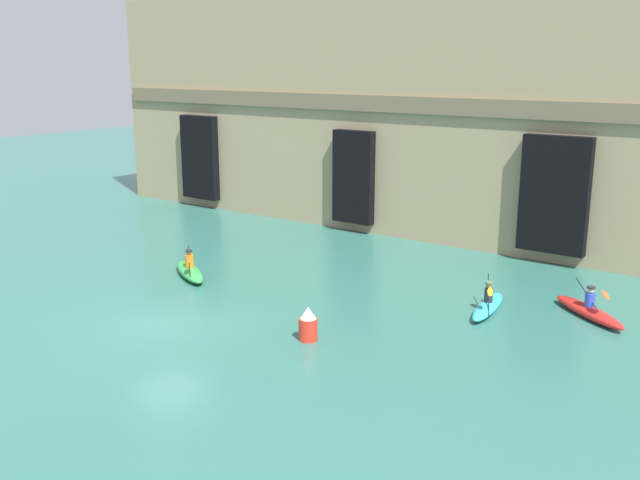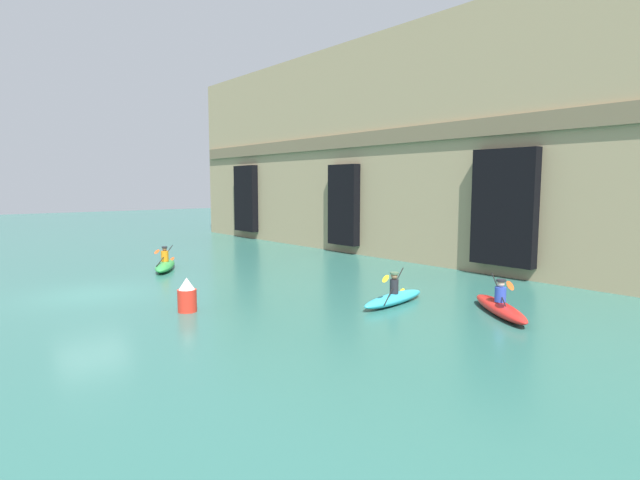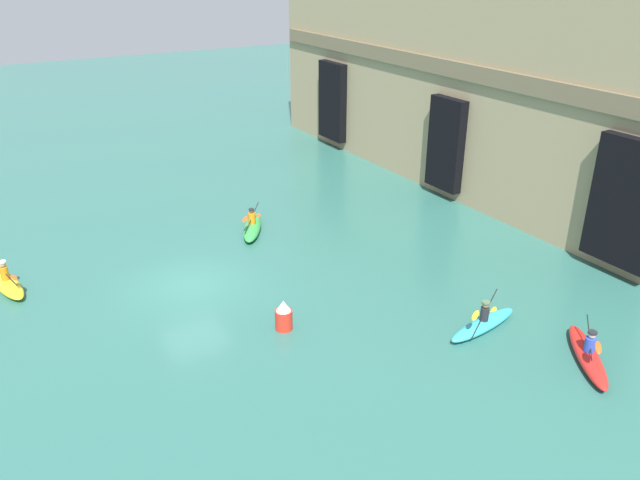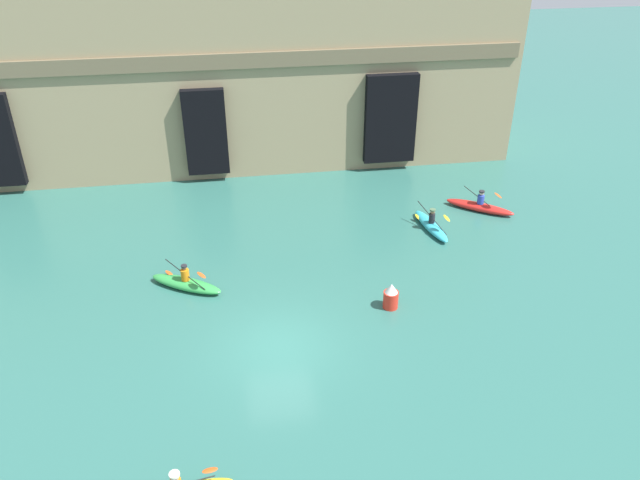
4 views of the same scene
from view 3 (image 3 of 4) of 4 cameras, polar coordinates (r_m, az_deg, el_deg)
ground_plane at (r=24.41m, az=-11.76°, el=-4.04°), size 120.00×120.00×0.00m
cliff_bluff at (r=33.76m, az=16.64°, el=14.26°), size 34.25×6.89×11.99m
kayak_cyan at (r=21.82m, az=14.70°, el=-7.40°), size 1.13×3.26×1.13m
kayak_red at (r=21.28m, az=23.28°, el=-9.63°), size 3.16×2.57×1.20m
kayak_green at (r=28.49m, az=-6.22°, el=1.23°), size 3.15×2.28×1.11m
kayak_yellow at (r=26.36m, az=-26.72°, el=-3.53°), size 3.16×1.31×1.15m
marker_buoy at (r=21.04m, az=-3.34°, el=-6.94°), size 0.59×0.59×1.08m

